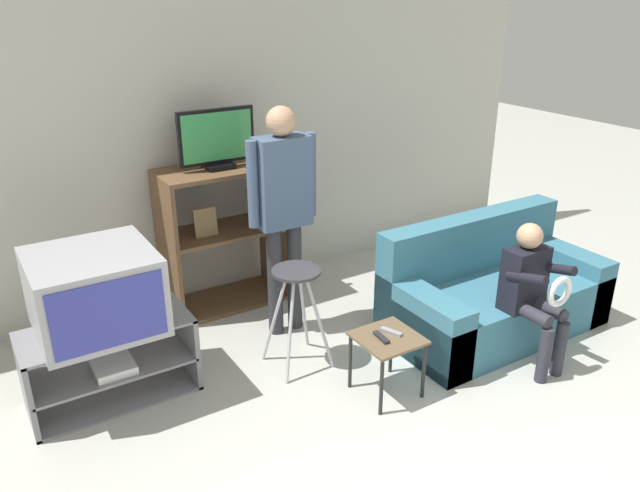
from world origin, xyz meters
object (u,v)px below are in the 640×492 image
(television_main, at_px, (95,292))
(media_shelf, at_px, (223,236))
(remote_control_black, at_px, (381,337))
(remote_control_white, at_px, (391,332))
(television_flat, at_px, (217,140))
(folding_stool, at_px, (297,291))
(tv_stand, at_px, (111,363))
(person_seated_child, at_px, (532,286))
(person_standing_adult, at_px, (283,201))
(snack_table, at_px, (388,345))
(couch, at_px, (491,294))

(television_main, distance_m, media_shelf, 1.42)
(media_shelf, height_order, remote_control_black, media_shelf)
(remote_control_black, height_order, remote_control_white, same)
(television_flat, distance_m, folding_stool, 1.35)
(tv_stand, distance_m, remote_control_black, 1.69)
(tv_stand, bearing_deg, person_seated_child, -23.40)
(person_seated_child, bearing_deg, television_main, 156.58)
(remote_control_white, relative_size, person_standing_adult, 0.09)
(snack_table, bearing_deg, couch, 12.21)
(television_flat, distance_m, remote_control_black, 1.94)
(media_shelf, height_order, remote_control_white, media_shelf)
(remote_control_white, bearing_deg, tv_stand, 129.39)
(couch, distance_m, person_standing_adult, 1.72)
(television_flat, bearing_deg, snack_table, -78.00)
(remote_control_black, relative_size, person_standing_adult, 0.09)
(remote_control_black, height_order, person_standing_adult, person_standing_adult)
(tv_stand, distance_m, media_shelf, 1.43)
(television_main, xyz_separation_m, snack_table, (1.51, -0.88, -0.40))
(remote_control_white, bearing_deg, folding_stool, 100.56)
(tv_stand, distance_m, person_standing_adult, 1.55)
(couch, bearing_deg, remote_control_black, -168.34)
(remote_control_black, xyz_separation_m, remote_control_white, (0.09, 0.02, 0.00))
(remote_control_white, distance_m, person_seated_child, 1.02)
(television_main, relative_size, folding_stool, 0.98)
(person_seated_child, bearing_deg, folding_stool, 148.90)
(snack_table, distance_m, remote_control_black, 0.09)
(snack_table, bearing_deg, remote_control_black, 178.52)
(folding_stool, bearing_deg, television_flat, 92.28)
(television_main, height_order, person_standing_adult, person_standing_adult)
(tv_stand, height_order, person_standing_adult, person_standing_adult)
(remote_control_black, distance_m, remote_control_white, 0.10)
(snack_table, relative_size, remote_control_black, 2.84)
(television_flat, relative_size, snack_table, 1.46)
(folding_stool, xyz_separation_m, couch, (1.49, -0.33, -0.28))
(media_shelf, xyz_separation_m, remote_control_white, (0.40, -1.66, -0.16))
(tv_stand, xyz_separation_m, television_main, (-0.03, 0.01, 0.50))
(media_shelf, relative_size, couch, 0.69)
(tv_stand, height_order, remote_control_white, tv_stand)
(remote_control_black, bearing_deg, television_main, 154.56)
(television_flat, height_order, folding_stool, television_flat)
(television_main, height_order, remote_control_white, television_main)
(folding_stool, relative_size, remote_control_white, 4.96)
(snack_table, relative_size, couch, 0.25)
(television_flat, height_order, remote_control_black, television_flat)
(remote_control_black, height_order, couch, couch)
(television_flat, bearing_deg, tv_stand, -144.33)
(television_main, distance_m, folding_stool, 1.25)
(television_main, xyz_separation_m, person_seated_child, (2.53, -1.10, -0.17))
(television_main, relative_size, media_shelf, 0.62)
(television_flat, distance_m, couch, 2.35)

